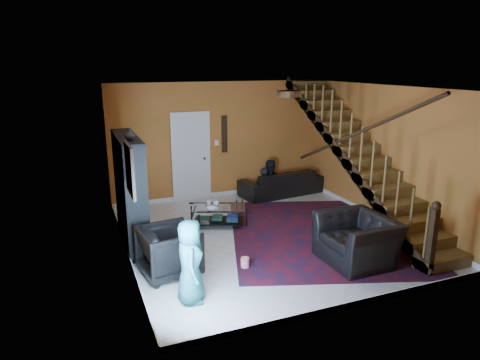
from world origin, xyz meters
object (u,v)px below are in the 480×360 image
object	(u,v)px
bookshelf	(131,193)
coffee_table	(219,215)
sofa	(281,182)
armchair_right	(357,240)
armchair_left	(169,251)

from	to	relation	value
bookshelf	coffee_table	distance (m)	1.90
bookshelf	sofa	bearing A→B (deg)	23.53
armchair_right	coffee_table	xyz separation A→B (m)	(-1.60, 2.40, -0.16)
bookshelf	coffee_table	size ratio (longest dim) A/B	1.65
sofa	armchair_right	distance (m)	3.92
armchair_right	coffee_table	bearing A→B (deg)	-146.62
bookshelf	armchair_right	bearing A→B (deg)	-33.12
bookshelf	armchair_left	bearing A→B (deg)	-76.45
sofa	armchair_right	xyz separation A→B (m)	(-0.56, -3.88, 0.08)
sofa	coffee_table	world-z (taller)	sofa
sofa	armchair_left	bearing A→B (deg)	34.25
sofa	coffee_table	xyz separation A→B (m)	(-2.16, -1.48, -0.08)
armchair_right	coffee_table	size ratio (longest dim) A/B	0.99
armchair_left	armchair_right	world-z (taller)	armchair_left
sofa	armchair_left	xyz separation A→B (m)	(-3.55, -3.17, 0.09)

